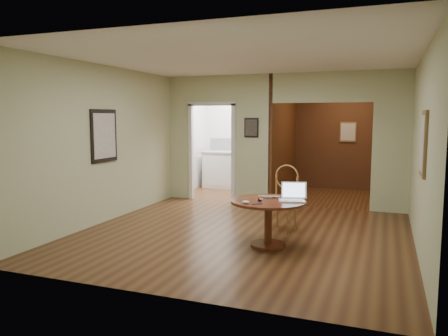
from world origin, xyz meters
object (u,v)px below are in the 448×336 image
at_px(chair, 284,194).
at_px(closed_laptop, 269,197).
at_px(open_laptop, 293,196).
at_px(dining_table, 268,212).

height_order(chair, closed_laptop, chair).
distance_m(open_laptop, closed_laptop, 0.36).
height_order(dining_table, closed_laptop, closed_laptop).
xyz_separation_m(chair, open_laptop, (0.31, -0.88, 0.14)).
height_order(chair, open_laptop, chair).
relative_size(open_laptop, closed_laptop, 1.25).
bearing_deg(closed_laptop, dining_table, -86.38).
bearing_deg(chair, dining_table, -79.72).
bearing_deg(closed_laptop, open_laptop, -16.27).
xyz_separation_m(dining_table, open_laptop, (0.32, 0.12, 0.24)).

